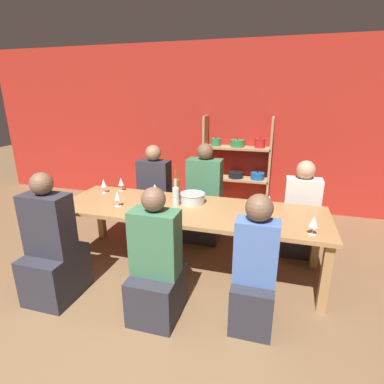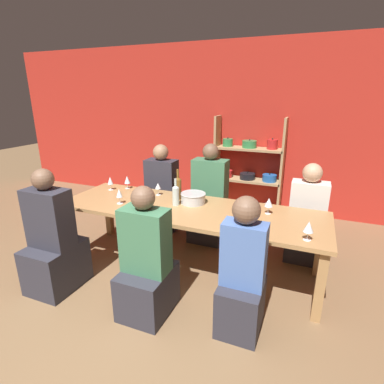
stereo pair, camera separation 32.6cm
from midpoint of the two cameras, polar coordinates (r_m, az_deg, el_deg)
name	(u,v)px [view 1 (the left image)]	position (r m, az deg, el deg)	size (l,w,h in m)	color
wall_back_red	(216,128)	(5.17, 2.79, 12.15)	(8.80, 0.06, 2.70)	red
shelf_unit	(237,170)	(5.01, 6.76, 4.24)	(1.10, 0.30, 1.56)	tan
dining_table	(189,214)	(3.25, -3.37, -4.28)	(2.88, 0.91, 0.72)	#AD7F4C
mixing_bowl	(192,198)	(3.35, -2.69, -1.14)	(0.29, 0.29, 0.12)	#B7BABC
wine_bottle_green	(176,188)	(3.45, -5.75, 0.75)	(0.08, 0.08, 0.36)	brown
wine_bottle_dark	(176,195)	(3.26, -5.98, -0.64)	(0.07, 0.07, 0.30)	#B2C6C1
wine_glass_empty_a	(121,182)	(3.91, -15.73, 1.83)	(0.07, 0.07, 0.17)	white
wine_glass_white_a	(104,183)	(3.89, -18.80, 1.51)	(0.07, 0.07, 0.17)	white
wine_glass_white_b	(314,222)	(2.73, 19.05, -5.51)	(0.08, 0.08, 0.17)	white
wine_glass_red_a	(269,200)	(3.17, 11.64, -1.55)	(0.08, 0.08, 0.17)	white
wine_glass_white_c	(117,196)	(3.37, -16.74, -0.78)	(0.07, 0.07, 0.17)	white
wine_glass_red_b	(155,187)	(3.60, -9.69, 0.82)	(0.07, 0.07, 0.15)	white
person_near_a	(157,271)	(2.70, -10.35, -14.72)	(0.40, 0.51, 1.19)	#2D2D38
person_far_a	(204,205)	(4.03, 0.04, -2.45)	(0.45, 0.56, 1.30)	#2D2D38
person_near_b	(254,278)	(2.58, 8.08, -16.05)	(0.34, 0.43, 1.18)	#2D2D38
person_far_b	(300,219)	(3.87, 17.62, -5.00)	(0.41, 0.52, 1.16)	#2D2D38
person_near_c	(53,254)	(3.24, -27.69, -10.46)	(0.43, 0.54, 1.24)	#2D2D38
person_far_c	(155,201)	(4.29, -9.21, -1.67)	(0.43, 0.54, 1.24)	#2D2D38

